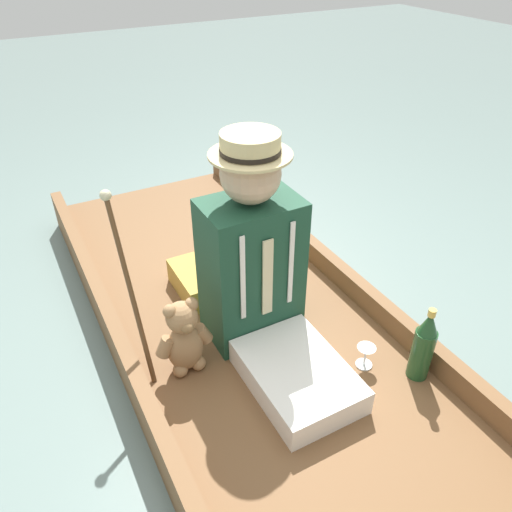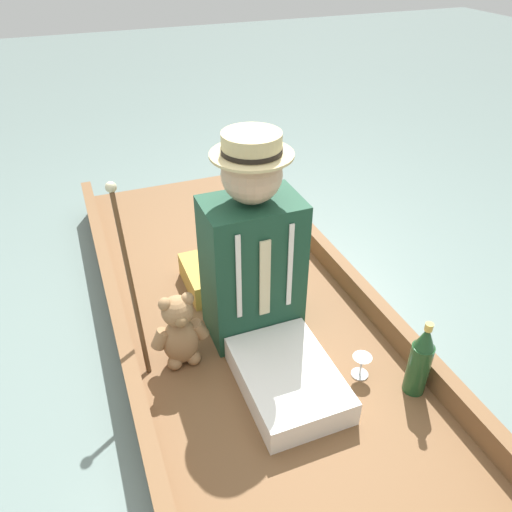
{
  "view_description": "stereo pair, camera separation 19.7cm",
  "coord_description": "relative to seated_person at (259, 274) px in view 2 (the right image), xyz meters",
  "views": [
    {
      "loc": [
        0.77,
        1.48,
        1.65
      ],
      "look_at": [
        -0.01,
        0.04,
        0.54
      ],
      "focal_mm": 35.0,
      "sensor_mm": 36.0,
      "label": 1
    },
    {
      "loc": [
        0.59,
        1.56,
        1.65
      ],
      "look_at": [
        -0.01,
        0.04,
        0.54
      ],
      "focal_mm": 35.0,
      "sensor_mm": 36.0,
      "label": 2
    }
  ],
  "objects": [
    {
      "name": "seat_cushion",
      "position": [
        -0.02,
        -0.43,
        -0.29
      ],
      "size": [
        0.46,
        0.32,
        0.12
      ],
      "color": "#B7933D",
      "rests_on": "punt_boat"
    },
    {
      "name": "walking_cane",
      "position": [
        0.49,
        -0.17,
        0.07
      ],
      "size": [
        0.04,
        0.34,
        0.71
      ],
      "color": "brown",
      "rests_on": "punt_boat"
    },
    {
      "name": "wine_glass",
      "position": [
        -0.3,
        0.34,
        -0.28
      ],
      "size": [
        0.08,
        0.08,
        0.1
      ],
      "color": "silver",
      "rests_on": "punt_boat"
    },
    {
      "name": "champagne_bottle",
      "position": [
        -0.46,
        0.48,
        -0.19
      ],
      "size": [
        0.09,
        0.09,
        0.34
      ],
      "color": "#1E4723",
      "rests_on": "punt_boat"
    },
    {
      "name": "seated_person",
      "position": [
        0.0,
        0.0,
        0.0
      ],
      "size": [
        0.39,
        0.78,
        0.91
      ],
      "rotation": [
        0.0,
        0.0,
        -0.19
      ],
      "color": "white",
      "rests_on": "punt_boat"
    },
    {
      "name": "teddy_bear",
      "position": [
        0.34,
        0.01,
        -0.19
      ],
      "size": [
        0.24,
        0.14,
        0.34
      ],
      "color": "#9E754C",
      "rests_on": "punt_boat"
    },
    {
      "name": "ground_plane",
      "position": [
        0.01,
        -0.08,
        -0.47
      ],
      "size": [
        16.0,
        16.0,
        0.0
      ],
      "primitive_type": "plane",
      "color": "slate"
    },
    {
      "name": "punt_boat",
      "position": [
        0.01,
        -0.08,
        -0.4
      ],
      "size": [
        1.16,
        3.12,
        0.23
      ],
      "color": "brown",
      "rests_on": "ground_plane"
    }
  ]
}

